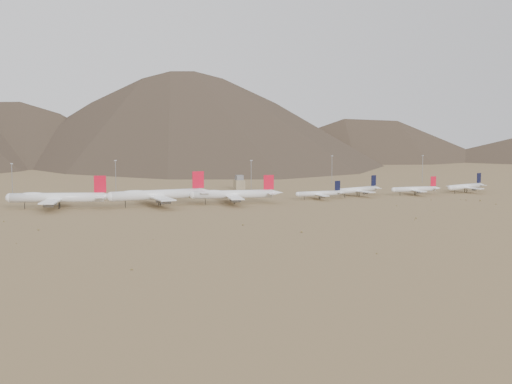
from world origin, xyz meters
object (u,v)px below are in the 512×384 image
object	(u,v)px
widebody_west	(58,197)
widebody_east	(233,194)
control_tower	(239,183)
widebody_centre	(158,195)
narrowbody_a	(320,193)
narrowbody_b	(358,190)

from	to	relation	value
widebody_west	widebody_east	world-z (taller)	widebody_west
control_tower	widebody_east	bearing A→B (deg)	-110.30
widebody_west	widebody_centre	world-z (taller)	widebody_centre
widebody_east	control_tower	world-z (taller)	widebody_east
widebody_east	control_tower	distance (m)	102.73
widebody_centre	narrowbody_a	bearing A→B (deg)	-4.65
narrowbody_b	control_tower	world-z (taller)	narrowbody_b
narrowbody_a	control_tower	bearing A→B (deg)	109.87
widebody_centre	narrowbody_a	distance (m)	121.21
widebody_east	widebody_centre	bearing A→B (deg)	-178.35
widebody_west	widebody_centre	bearing A→B (deg)	9.16
control_tower	narrowbody_a	bearing A→B (deg)	-69.60
widebody_west	widebody_east	distance (m)	118.18
narrowbody_a	control_tower	distance (m)	95.88
widebody_east	control_tower	xyz separation A→B (m)	(35.64, 96.33, -1.50)
widebody_east	control_tower	bearing A→B (deg)	77.32
narrowbody_b	widebody_west	bearing A→B (deg)	162.58
narrowbody_b	widebody_east	bearing A→B (deg)	170.28
widebody_west	control_tower	bearing A→B (deg)	44.19
widebody_east	narrowbody_a	world-z (taller)	widebody_east
widebody_centre	widebody_east	distance (m)	52.38
widebody_west	widebody_centre	size ratio (longest dim) A/B	0.93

